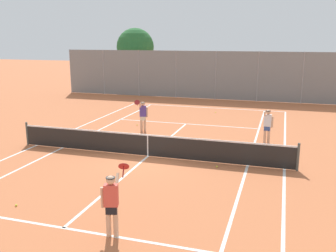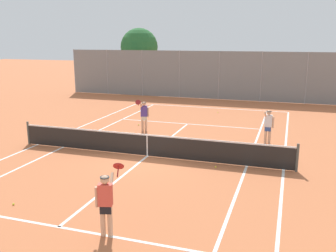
# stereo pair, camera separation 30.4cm
# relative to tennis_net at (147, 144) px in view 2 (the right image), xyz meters

# --- Properties ---
(ground_plane) EXTENTS (120.00, 120.00, 0.00)m
(ground_plane) POSITION_rel_tennis_net_xyz_m (0.00, 0.00, -0.51)
(ground_plane) COLOR #BC663D
(court_line_markings) EXTENTS (11.10, 23.90, 0.01)m
(court_line_markings) POSITION_rel_tennis_net_xyz_m (0.00, 0.00, -0.51)
(court_line_markings) COLOR silver
(court_line_markings) RESTS_ON ground
(tennis_net) EXTENTS (12.00, 0.10, 1.07)m
(tennis_net) POSITION_rel_tennis_net_xyz_m (0.00, 0.00, 0.00)
(tennis_net) COLOR #474C47
(tennis_net) RESTS_ON ground
(player_near_side) EXTENTS (0.51, 0.85, 1.77)m
(player_near_side) POSITION_rel_tennis_net_xyz_m (1.40, -6.37, 0.42)
(player_near_side) COLOR #D8A884
(player_near_side) RESTS_ON ground
(player_far_left) EXTENTS (0.50, 0.86, 1.77)m
(player_far_left) POSITION_rel_tennis_net_xyz_m (-1.72, 3.95, 0.42)
(player_far_left) COLOR #D8A884
(player_far_left) RESTS_ON ground
(player_far_right) EXTENTS (0.44, 0.48, 1.60)m
(player_far_right) POSITION_rel_tennis_net_xyz_m (4.66, 3.55, 0.40)
(player_far_right) COLOR #D8A884
(player_far_right) RESTS_ON ground
(loose_tennis_ball_0) EXTENTS (0.07, 0.07, 0.07)m
(loose_tennis_ball_0) POSITION_rel_tennis_net_xyz_m (-2.55, 5.16, -0.48)
(loose_tennis_ball_0) COLOR #D1DB33
(loose_tennis_ball_0) RESTS_ON ground
(loose_tennis_ball_1) EXTENTS (0.07, 0.07, 0.07)m
(loose_tennis_ball_1) POSITION_rel_tennis_net_xyz_m (3.02, -0.53, -0.48)
(loose_tennis_ball_1) COLOR #D1DB33
(loose_tennis_ball_1) RESTS_ON ground
(loose_tennis_ball_2) EXTENTS (0.07, 0.07, 0.07)m
(loose_tennis_ball_2) POSITION_rel_tennis_net_xyz_m (-2.05, -5.68, -0.48)
(loose_tennis_ball_2) COLOR #D1DB33
(loose_tennis_ball_2) RESTS_ON ground
(loose_tennis_ball_3) EXTENTS (0.07, 0.07, 0.07)m
(loose_tennis_ball_3) POSITION_rel_tennis_net_xyz_m (1.04, 10.23, -0.48)
(loose_tennis_ball_3) COLOR #D1DB33
(loose_tennis_ball_3) RESTS_ON ground
(back_fence) EXTENTS (26.51, 0.08, 3.88)m
(back_fence) POSITION_rel_tennis_net_xyz_m (0.00, 15.79, 1.43)
(back_fence) COLOR gray
(back_fence) RESTS_ON ground
(tree_behind_left) EXTENTS (3.53, 3.53, 5.80)m
(tree_behind_left) POSITION_rel_tennis_net_xyz_m (-8.32, 19.56, 3.44)
(tree_behind_left) COLOR brown
(tree_behind_left) RESTS_ON ground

